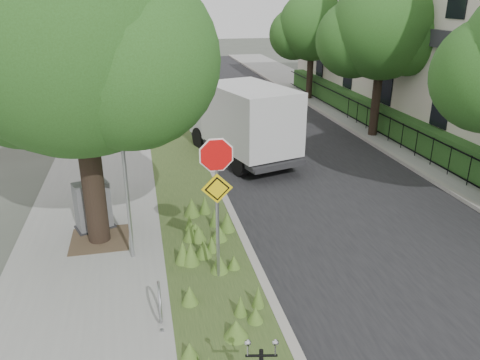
# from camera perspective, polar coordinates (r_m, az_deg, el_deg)

# --- Properties ---
(ground) EXTENTS (120.00, 120.00, 0.00)m
(ground) POSITION_cam_1_polar(r_m,az_deg,el_deg) (10.18, 5.97, -12.95)
(ground) COLOR #4C5147
(ground) RESTS_ON ground
(sidewalk_near) EXTENTS (3.50, 60.00, 0.12)m
(sidewalk_near) POSITION_cam_1_polar(r_m,az_deg,el_deg) (18.86, -16.18, 3.16)
(sidewalk_near) COLOR gray
(sidewalk_near) RESTS_ON ground
(verge) EXTENTS (2.00, 60.00, 0.12)m
(verge) POSITION_cam_1_polar(r_m,az_deg,el_deg) (18.85, -7.82, 3.82)
(verge) COLOR #2F481E
(verge) RESTS_ON ground
(kerb_near) EXTENTS (0.20, 60.00, 0.13)m
(kerb_near) POSITION_cam_1_polar(r_m,az_deg,el_deg) (18.94, -4.81, 4.05)
(kerb_near) COLOR #9E9991
(kerb_near) RESTS_ON ground
(road) EXTENTS (7.00, 60.00, 0.01)m
(road) POSITION_cam_1_polar(r_m,az_deg,el_deg) (19.69, 5.37, 4.54)
(road) COLOR black
(road) RESTS_ON ground
(kerb_far) EXTENTS (0.20, 60.00, 0.13)m
(kerb_far) POSITION_cam_1_polar(r_m,az_deg,el_deg) (20.97, 14.58, 5.16)
(kerb_far) COLOR #9E9991
(kerb_far) RESTS_ON ground
(footpath_far) EXTENTS (3.20, 60.00, 0.12)m
(footpath_far) POSITION_cam_1_polar(r_m,az_deg,el_deg) (21.77, 18.61, 5.31)
(footpath_far) COLOR gray
(footpath_far) RESTS_ON ground
(street_tree_main) EXTENTS (6.21, 5.54, 7.66)m
(street_tree_main) POSITION_cam_1_polar(r_m,az_deg,el_deg) (10.90, -19.82, 15.39)
(street_tree_main) COLOR black
(street_tree_main) RESTS_ON ground
(bare_post) EXTENTS (0.08, 0.08, 4.00)m
(bare_post) POSITION_cam_1_polar(r_m,az_deg,el_deg) (10.39, -13.80, 0.48)
(bare_post) COLOR #A5A8AD
(bare_post) RESTS_ON ground
(bike_hoop) EXTENTS (0.06, 0.78, 0.77)m
(bike_hoop) POSITION_cam_1_polar(r_m,az_deg,el_deg) (9.01, -9.76, -14.44)
(bike_hoop) COLOR #A5A8AD
(bike_hoop) RESTS_ON ground
(sign_assembly) EXTENTS (0.94, 0.08, 3.22)m
(sign_assembly) POSITION_cam_1_polar(r_m,az_deg,el_deg) (9.27, -2.85, -0.11)
(sign_assembly) COLOR #A5A8AD
(sign_assembly) RESTS_ON ground
(fence_far) EXTENTS (0.04, 24.00, 1.00)m
(fence_far) POSITION_cam_1_polar(r_m,az_deg,el_deg) (21.13, 16.45, 6.81)
(fence_far) COLOR black
(fence_far) RESTS_ON ground
(hedge_far) EXTENTS (1.00, 24.00, 1.10)m
(hedge_far) POSITION_cam_1_polar(r_m,az_deg,el_deg) (21.47, 18.10, 6.85)
(hedge_far) COLOR #1D4418
(hedge_far) RESTS_ON footpath_far
(terrace_houses) EXTENTS (7.40, 26.40, 8.20)m
(terrace_houses) POSITION_cam_1_polar(r_m,az_deg,el_deg) (22.96, 27.23, 15.36)
(terrace_houses) COLOR beige
(terrace_houses) RESTS_ON ground
(brick_building) EXTENTS (9.40, 10.40, 8.30)m
(brick_building) POSITION_cam_1_polar(r_m,az_deg,el_deg) (30.71, -26.07, 16.67)
(brick_building) COLOR maroon
(brick_building) RESTS_ON ground
(far_tree_b) EXTENTS (4.83, 4.31, 6.56)m
(far_tree_b) POSITION_cam_1_polar(r_m,az_deg,el_deg) (20.48, 16.83, 16.86)
(far_tree_b) COLOR black
(far_tree_b) RESTS_ON ground
(far_tree_c) EXTENTS (4.37, 3.89, 5.93)m
(far_tree_c) POSITION_cam_1_polar(r_m,az_deg,el_deg) (27.78, 8.65, 17.67)
(far_tree_c) COLOR black
(far_tree_c) RESTS_ON ground
(box_truck) EXTENTS (3.43, 5.65, 2.40)m
(box_truck) POSITION_cam_1_polar(r_m,az_deg,el_deg) (17.16, 0.39, 7.48)
(box_truck) COLOR #262628
(box_truck) RESTS_ON ground
(utility_cabinet) EXTENTS (1.10, 0.91, 1.25)m
(utility_cabinet) POSITION_cam_1_polar(r_m,az_deg,el_deg) (12.56, -17.51, -3.10)
(utility_cabinet) COLOR #262628
(utility_cabinet) RESTS_ON ground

